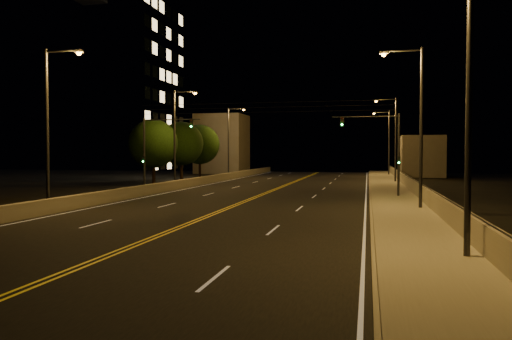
% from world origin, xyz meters
% --- Properties ---
extents(ground, '(160.00, 160.00, 0.00)m').
position_xyz_m(ground, '(0.00, 0.00, 0.00)').
color(ground, black).
rests_on(ground, ground).
extents(road, '(18.00, 120.00, 0.02)m').
position_xyz_m(road, '(0.00, 20.00, 0.01)').
color(road, black).
rests_on(road, ground).
extents(sidewalk, '(3.60, 120.00, 0.30)m').
position_xyz_m(sidewalk, '(10.80, 20.00, 0.15)').
color(sidewalk, '#9D9883').
rests_on(sidewalk, ground).
extents(curb, '(0.14, 120.00, 0.15)m').
position_xyz_m(curb, '(8.93, 20.00, 0.07)').
color(curb, '#9D9883').
rests_on(curb, ground).
extents(parapet_wall, '(0.30, 120.00, 1.00)m').
position_xyz_m(parapet_wall, '(12.45, 20.00, 0.80)').
color(parapet_wall, gray).
rests_on(parapet_wall, sidewalk).
extents(jersey_barrier, '(0.45, 120.00, 0.88)m').
position_xyz_m(jersey_barrier, '(-9.37, 20.00, 0.44)').
color(jersey_barrier, gray).
rests_on(jersey_barrier, ground).
extents(distant_building_right, '(6.00, 10.00, 6.07)m').
position_xyz_m(distant_building_right, '(16.50, 67.03, 3.03)').
color(distant_building_right, slate).
rests_on(distant_building_right, ground).
extents(distant_building_left, '(8.00, 8.00, 10.11)m').
position_xyz_m(distant_building_left, '(-16.00, 71.36, 5.05)').
color(distant_building_left, slate).
rests_on(distant_building_left, ground).
extents(parapet_rail, '(0.06, 120.00, 0.06)m').
position_xyz_m(parapet_rail, '(12.45, 20.00, 1.33)').
color(parapet_rail, black).
rests_on(parapet_rail, parapet_wall).
extents(lane_markings, '(17.32, 116.00, 0.00)m').
position_xyz_m(lane_markings, '(0.00, 19.93, 0.02)').
color(lane_markings, silver).
rests_on(lane_markings, road).
extents(streetlight_0, '(2.55, 0.28, 9.78)m').
position_xyz_m(streetlight_0, '(11.54, 4.82, 5.61)').
color(streetlight_0, '#2D2D33').
rests_on(streetlight_0, ground).
extents(streetlight_1, '(2.55, 0.28, 9.78)m').
position_xyz_m(streetlight_1, '(11.54, 19.10, 5.61)').
color(streetlight_1, '#2D2D33').
rests_on(streetlight_1, ground).
extents(streetlight_2, '(2.55, 0.28, 9.78)m').
position_xyz_m(streetlight_2, '(11.54, 46.91, 5.61)').
color(streetlight_2, '#2D2D33').
rests_on(streetlight_2, ground).
extents(streetlight_3, '(2.55, 0.28, 9.78)m').
position_xyz_m(streetlight_3, '(11.54, 65.32, 5.61)').
color(streetlight_3, '#2D2D33').
rests_on(streetlight_3, ground).
extents(streetlight_4, '(2.55, 0.28, 9.78)m').
position_xyz_m(streetlight_4, '(-9.94, 14.73, 5.61)').
color(streetlight_4, '#2D2D33').
rests_on(streetlight_4, ground).
extents(streetlight_5, '(2.55, 0.28, 9.78)m').
position_xyz_m(streetlight_5, '(-9.94, 35.06, 5.61)').
color(streetlight_5, '#2D2D33').
rests_on(streetlight_5, ground).
extents(streetlight_6, '(2.55, 0.28, 9.78)m').
position_xyz_m(streetlight_6, '(-9.94, 54.82, 5.61)').
color(streetlight_6, '#2D2D33').
rests_on(streetlight_6, ground).
extents(traffic_signal_right, '(5.11, 0.31, 6.53)m').
position_xyz_m(traffic_signal_right, '(10.04, 27.24, 4.09)').
color(traffic_signal_right, '#2D2D33').
rests_on(traffic_signal_right, ground).
extents(traffic_signal_left, '(5.11, 0.31, 6.53)m').
position_xyz_m(traffic_signal_left, '(-8.84, 27.24, 4.09)').
color(traffic_signal_left, '#2D2D33').
rests_on(traffic_signal_left, ground).
extents(overhead_wires, '(22.00, 0.03, 0.83)m').
position_xyz_m(overhead_wires, '(0.00, 29.50, 7.40)').
color(overhead_wires, black).
extents(building_tower, '(24.00, 15.00, 27.00)m').
position_xyz_m(building_tower, '(-31.38, 54.58, 12.93)').
color(building_tower, slate).
rests_on(building_tower, ground).
extents(tree_0, '(5.32, 5.32, 7.21)m').
position_xyz_m(tree_0, '(-14.07, 38.57, 4.55)').
color(tree_0, black).
rests_on(tree_0, ground).
extents(tree_1, '(5.49, 5.49, 7.43)m').
position_xyz_m(tree_1, '(-14.02, 46.79, 4.68)').
color(tree_1, black).
rests_on(tree_1, ground).
extents(tree_2, '(5.51, 5.51, 7.46)m').
position_xyz_m(tree_2, '(-14.09, 53.94, 4.70)').
color(tree_2, black).
rests_on(tree_2, ground).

